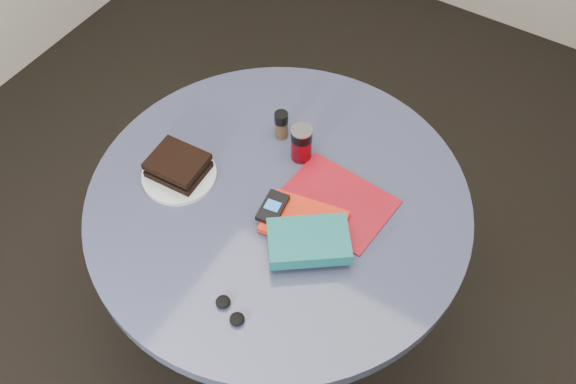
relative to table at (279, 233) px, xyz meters
The scene contains 11 objects.
ground 0.59m from the table, ahead, with size 4.00×4.00×0.00m, color black.
table is the anchor object (origin of this frame).
plate 0.32m from the table, 163.65° to the right, with size 0.20×0.20×0.01m, color silver.
sandwich 0.34m from the table, 165.17° to the right, with size 0.15×0.13×0.05m.
soda_can 0.27m from the table, 98.83° to the left, with size 0.07×0.07×0.11m.
pepper_grinder 0.30m from the table, 120.10° to the left, with size 0.04×0.04×0.09m.
magazine 0.22m from the table, 27.65° to the left, with size 0.27×0.21×0.00m, color maroon.
red_book 0.20m from the table, 18.94° to the right, with size 0.20×0.13×0.02m, color red.
novel 0.27m from the table, 32.36° to the right, with size 0.19×0.13×0.04m, color #156367.
mp3_player 0.20m from the table, 72.69° to the right, with size 0.07×0.10×0.02m.
headphones 0.38m from the table, 76.29° to the right, with size 0.10×0.06×0.02m.
Camera 1 is at (0.54, -0.82, 2.09)m, focal length 40.00 mm.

